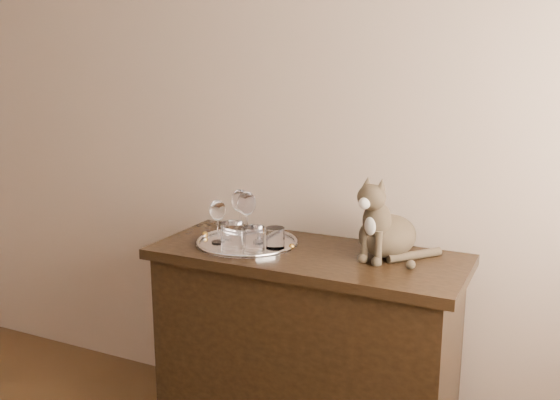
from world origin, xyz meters
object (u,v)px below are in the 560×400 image
at_px(wine_glass_d, 247,216).
at_px(cat, 388,215).
at_px(tumbler_a, 254,238).
at_px(tumbler_b, 232,235).
at_px(tray, 247,244).
at_px(wine_glass_a, 240,213).
at_px(wine_glass_c, 218,221).
at_px(tumbler_c, 275,238).
at_px(sideboard, 306,354).

bearing_deg(wine_glass_d, cat, 8.04).
height_order(tumbler_a, tumbler_b, tumbler_b).
bearing_deg(wine_glass_d, tumbler_a, -48.76).
distance_m(tray, wine_glass_a, 0.14).
bearing_deg(wine_glass_d, tray, -61.74).
bearing_deg(tray, tumbler_a, -45.15).
height_order(wine_glass_d, tumbler_b, wine_glass_d).
relative_size(wine_glass_d, cat, 0.64).
distance_m(wine_glass_c, cat, 0.66).
bearing_deg(tumbler_c, cat, 16.26).
xyz_separation_m(wine_glass_c, tumbler_b, (0.09, -0.04, -0.04)).
xyz_separation_m(sideboard, tumbler_b, (-0.27, -0.10, 0.48)).
distance_m(tumbler_a, tumbler_c, 0.08).
distance_m(wine_glass_a, cat, 0.61).
bearing_deg(tray, wine_glass_a, 134.00).
bearing_deg(tumbler_a, cat, 20.14).
height_order(tray, tumbler_a, tumbler_a).
bearing_deg(wine_glass_c, wine_glass_d, 36.83).
distance_m(wine_glass_d, tumbler_c, 0.16).
xyz_separation_m(tray, wine_glass_d, (-0.01, 0.02, 0.10)).
bearing_deg(tumbler_b, wine_glass_d, 86.79).
height_order(wine_glass_a, cat, cat).
xyz_separation_m(sideboard, wine_glass_d, (-0.26, 0.01, 0.53)).
distance_m(sideboard, wine_glass_c, 0.63).
distance_m(sideboard, wine_glass_a, 0.62).
height_order(sideboard, tumbler_a, tumbler_a).
xyz_separation_m(wine_glass_d, cat, (0.55, 0.08, 0.05)).
relative_size(sideboard, cat, 3.83).
xyz_separation_m(tray, tumbler_b, (-0.02, -0.08, 0.05)).
distance_m(wine_glass_a, wine_glass_c, 0.12).
bearing_deg(cat, wine_glass_c, -152.31).
relative_size(wine_glass_d, tumbler_c, 2.47).
distance_m(wine_glass_a, tumbler_a, 0.20).
height_order(tumbler_a, tumbler_c, tumbler_a).
distance_m(sideboard, tumbler_a, 0.52).
relative_size(tray, tumbler_c, 4.91).
bearing_deg(wine_glass_c, wine_glass_a, 71.10).
relative_size(sideboard, wine_glass_d, 5.96).
bearing_deg(tumbler_b, wine_glass_c, 156.20).
bearing_deg(wine_glass_d, wine_glass_c, -143.17).
bearing_deg(tumbler_a, wine_glass_c, 171.81).
xyz_separation_m(wine_glass_a, tumbler_c, (0.20, -0.08, -0.06)).
bearing_deg(cat, wine_glass_d, -157.13).
height_order(wine_glass_d, tumbler_a, wine_glass_d).
relative_size(tumbler_b, cat, 0.32).
xyz_separation_m(tray, cat, (0.54, 0.10, 0.15)).
bearing_deg(wine_glass_c, tumbler_c, 6.83).
height_order(sideboard, wine_glass_d, wine_glass_d).
bearing_deg(wine_glass_c, tumbler_b, -23.80).
bearing_deg(tumbler_a, wine_glass_d, 131.24).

